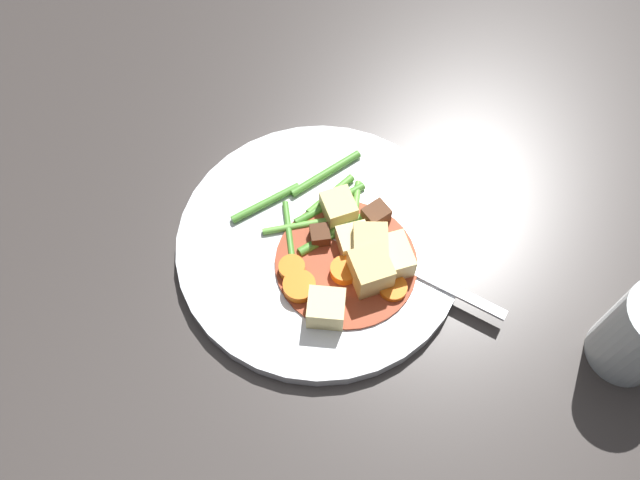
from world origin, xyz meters
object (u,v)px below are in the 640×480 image
(carrot_slice_0, at_px, (292,269))
(meat_chunk_0, at_px, (377,219))
(carrot_slice_3, at_px, (393,288))
(potato_chunk_5, at_px, (370,271))
(potato_chunk_3, at_px, (370,247))
(potato_chunk_1, at_px, (354,241))
(meat_chunk_1, at_px, (323,233))
(fork, at_px, (413,270))
(dinner_plate, at_px, (320,244))
(potato_chunk_0, at_px, (389,258))
(carrot_slice_1, at_px, (299,287))
(potato_chunk_4, at_px, (339,208))
(potato_chunk_2, at_px, (326,308))
(carrot_slice_2, at_px, (344,271))

(carrot_slice_0, bearing_deg, meat_chunk_0, 101.18)
(carrot_slice_3, height_order, potato_chunk_5, potato_chunk_5)
(carrot_slice_0, xyz_separation_m, potato_chunk_3, (0.01, 0.07, 0.01))
(potato_chunk_3, bearing_deg, potato_chunk_1, -145.84)
(potato_chunk_3, distance_m, meat_chunk_1, 0.05)
(carrot_slice_3, distance_m, fork, 0.03)
(carrot_slice_3, xyz_separation_m, meat_chunk_0, (-0.07, 0.01, 0.01))
(potato_chunk_3, xyz_separation_m, meat_chunk_0, (-0.03, 0.02, -0.01))
(dinner_plate, relative_size, potato_chunk_0, 7.28)
(carrot_slice_1, xyz_separation_m, potato_chunk_4, (-0.06, 0.06, 0.01))
(potato_chunk_0, distance_m, fork, 0.03)
(potato_chunk_5, relative_size, meat_chunk_0, 1.56)
(potato_chunk_5, height_order, meat_chunk_0, potato_chunk_5)
(potato_chunk_2, xyz_separation_m, meat_chunk_1, (-0.08, 0.03, -0.01))
(carrot_slice_1, height_order, potato_chunk_0, potato_chunk_0)
(meat_chunk_0, bearing_deg, potato_chunk_5, -30.28)
(fork, bearing_deg, carrot_slice_3, -66.47)
(carrot_slice_1, height_order, carrot_slice_2, same)
(potato_chunk_5, height_order, fork, potato_chunk_5)
(carrot_slice_3, distance_m, potato_chunk_4, 0.10)
(potato_chunk_0, bearing_deg, potato_chunk_2, -71.26)
(carrot_slice_1, xyz_separation_m, carrot_slice_3, (0.03, 0.08, -0.00))
(potato_chunk_4, bearing_deg, potato_chunk_3, 10.78)
(carrot_slice_2, distance_m, potato_chunk_1, 0.03)
(dinner_plate, distance_m, potato_chunk_5, 0.07)
(dinner_plate, distance_m, fork, 0.09)
(potato_chunk_2, bearing_deg, potato_chunk_0, 108.74)
(dinner_plate, bearing_deg, carrot_slice_3, 30.29)
(dinner_plate, height_order, potato_chunk_5, potato_chunk_5)
(dinner_plate, xyz_separation_m, carrot_slice_0, (0.02, -0.04, 0.01))
(carrot_slice_3, bearing_deg, potato_chunk_5, -139.37)
(carrot_slice_1, relative_size, potato_chunk_2, 0.92)
(dinner_plate, bearing_deg, potato_chunk_0, 45.82)
(potato_chunk_4, distance_m, meat_chunk_1, 0.03)
(carrot_slice_0, relative_size, potato_chunk_4, 0.78)
(carrot_slice_2, relative_size, potato_chunk_3, 0.74)
(carrot_slice_2, xyz_separation_m, fork, (0.02, 0.06, -0.01))
(fork, bearing_deg, potato_chunk_2, -83.23)
(potato_chunk_1, height_order, meat_chunk_0, potato_chunk_1)
(carrot_slice_1, xyz_separation_m, potato_chunk_3, (-0.01, 0.07, 0.01))
(potato_chunk_1, bearing_deg, meat_chunk_1, -130.03)
(potato_chunk_2, distance_m, fork, 0.09)
(carrot_slice_2, distance_m, potato_chunk_3, 0.03)
(potato_chunk_0, bearing_deg, potato_chunk_5, -72.74)
(potato_chunk_4, height_order, meat_chunk_1, potato_chunk_4)
(carrot_slice_0, bearing_deg, carrot_slice_1, 0.10)
(potato_chunk_0, distance_m, meat_chunk_1, 0.07)
(carrot_slice_2, height_order, meat_chunk_1, meat_chunk_1)
(carrot_slice_2, height_order, fork, carrot_slice_2)
(potato_chunk_3, relative_size, meat_chunk_0, 1.54)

